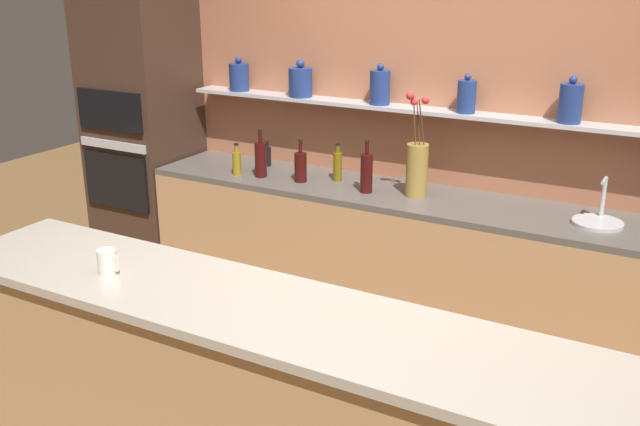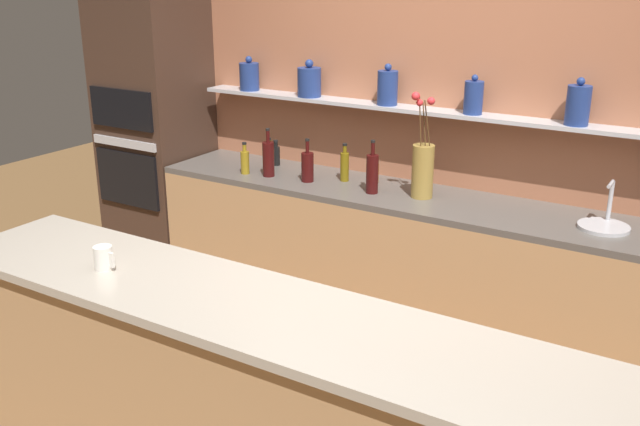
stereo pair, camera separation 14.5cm
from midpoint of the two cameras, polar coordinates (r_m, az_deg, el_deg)
back_wall_unit at (r=4.61m, az=9.35°, el=6.99°), size 5.20×0.28×2.60m
back_counter_unit at (r=4.58m, az=6.08°, el=-4.05°), size 3.57×0.62×0.92m
island_counter at (r=3.06m, az=-6.69°, el=-15.72°), size 2.94×0.61×1.02m
oven_tower at (r=5.55m, az=-14.67°, el=6.00°), size 0.69×0.64×2.11m
flower_vase at (r=4.36m, az=6.82°, el=3.70°), size 0.14×0.16×0.65m
sink_fixture at (r=4.15m, az=20.44°, el=-0.51°), size 0.27×0.27×0.25m
bottle_wine_0 at (r=4.77m, az=-5.63°, el=4.32°), size 0.08×0.08×0.33m
bottle_oil_1 at (r=4.92m, az=-5.58°, el=4.39°), size 0.06×0.06×0.23m
bottle_sauce_2 at (r=5.05m, az=-5.07°, el=4.61°), size 0.06×0.06×0.18m
bottle_oil_3 at (r=4.67m, az=0.53°, el=3.82°), size 0.06×0.06×0.25m
bottle_oil_4 at (r=4.85m, az=-7.52°, el=4.05°), size 0.06×0.06×0.22m
bottle_wine_5 at (r=4.42m, az=2.81°, el=3.25°), size 0.08×0.08×0.34m
bottle_wine_6 at (r=4.65m, az=-2.46°, el=3.73°), size 0.08×0.08×0.29m
bottle_sauce_7 at (r=4.64m, az=2.96°, el=3.34°), size 0.05×0.05×0.18m
coffee_mug at (r=3.18m, az=-17.92°, el=-3.71°), size 0.10×0.08×0.10m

